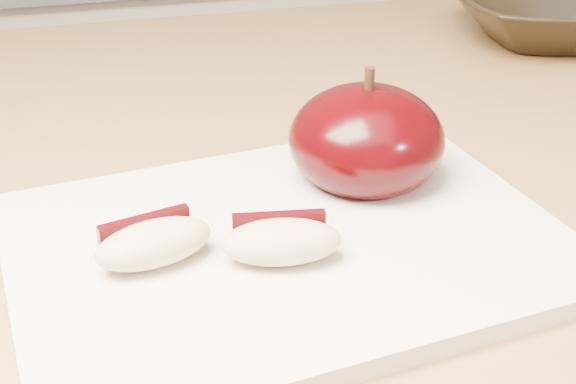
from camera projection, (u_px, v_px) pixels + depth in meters
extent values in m
cube|color=silver|center=(105.00, 228.00, 1.29)|extent=(2.40, 0.60, 0.90)
cube|color=#A07345|center=(104.00, 204.00, 0.49)|extent=(1.64, 0.64, 0.04)
cube|color=silver|center=(288.00, 245.00, 0.41)|extent=(0.30, 0.23, 0.01)
ellipsoid|color=black|center=(366.00, 140.00, 0.45)|extent=(0.10, 0.10, 0.06)
cylinder|color=black|center=(369.00, 79.00, 0.43)|extent=(0.01, 0.01, 0.01)
ellipsoid|color=#D0B784|center=(154.00, 244.00, 0.38)|extent=(0.06, 0.04, 0.02)
cube|color=black|center=(145.00, 233.00, 0.39)|extent=(0.05, 0.02, 0.02)
ellipsoid|color=#D0B784|center=(281.00, 242.00, 0.38)|extent=(0.06, 0.04, 0.02)
cube|color=black|center=(279.00, 230.00, 0.39)|extent=(0.05, 0.01, 0.02)
imported|color=black|center=(553.00, 13.00, 0.71)|extent=(0.21, 0.21, 0.04)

